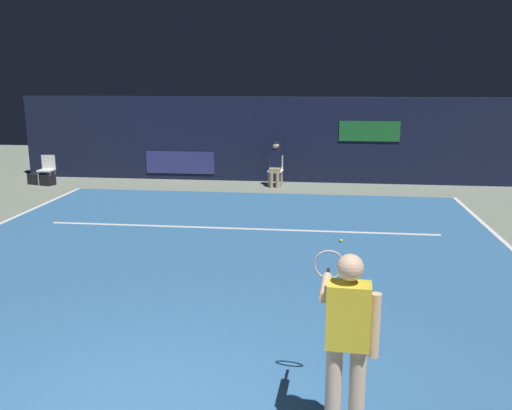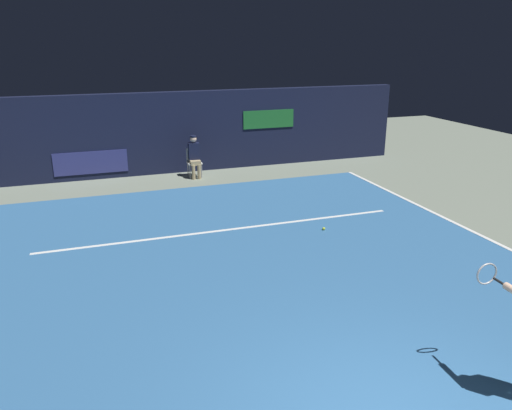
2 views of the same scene
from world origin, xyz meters
name	(u,v)px [view 2 (image 2 of 2)]	position (x,y,z in m)	size (l,w,h in m)	color
ground_plane	(255,266)	(0.00, 4.75, 0.00)	(31.52, 31.52, 0.00)	gray
court_surface	(255,266)	(0.00, 4.75, 0.01)	(10.67, 11.49, 0.01)	#336699
line_sideline_left	(475,233)	(5.29, 4.75, 0.01)	(0.10, 11.49, 0.01)	white
line_service	(226,230)	(0.00, 6.76, 0.01)	(8.32, 0.10, 0.01)	white
back_wall	(176,133)	(0.00, 12.50, 1.30)	(15.59, 0.33, 2.60)	#141933
line_judge_on_chair	(194,156)	(0.36, 11.61, 0.69)	(0.45, 0.54, 1.32)	white
tennis_ball	(324,229)	(2.12, 6.02, 0.05)	(0.07, 0.07, 0.07)	#CCE033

